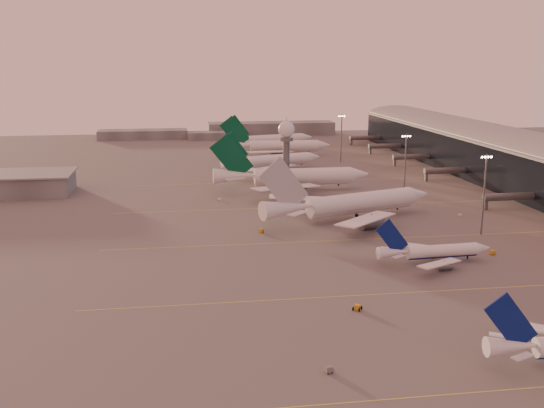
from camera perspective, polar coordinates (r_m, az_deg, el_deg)
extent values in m
plane|color=#545151|center=(138.53, 7.73, -9.65)|extent=(700.00, 700.00, 0.00)
cube|color=gold|center=(157.67, 17.32, -7.30)|extent=(180.00, 0.25, 0.02)
cube|color=gold|center=(197.05, 11.70, -2.96)|extent=(180.00, 0.25, 0.02)
cube|color=gold|center=(238.43, 8.02, -0.08)|extent=(180.00, 0.25, 0.02)
cube|color=gold|center=(285.69, 5.20, 2.13)|extent=(180.00, 0.25, 0.02)
cube|color=black|center=(277.61, 23.13, 2.72)|extent=(36.00, 360.00, 18.00)
cylinder|color=#53555A|center=(245.00, 20.74, 0.63)|extent=(22.00, 2.80, 2.80)
cube|color=#53555A|center=(240.77, 18.62, 0.03)|extent=(1.20, 1.20, 4.40)
cylinder|color=#53555A|center=(294.17, 15.49, 2.91)|extent=(22.00, 2.80, 2.80)
cube|color=#53555A|center=(290.66, 13.66, 2.44)|extent=(1.20, 1.20, 4.40)
cylinder|color=#53555A|center=(332.47, 12.59, 4.16)|extent=(22.00, 2.80, 2.80)
cube|color=#53555A|center=(329.37, 10.94, 3.75)|extent=(1.20, 1.20, 4.40)
cylinder|color=#53555A|center=(371.57, 10.28, 5.14)|extent=(22.00, 2.80, 2.80)
cube|color=#53555A|center=(368.80, 8.79, 4.78)|extent=(1.20, 1.20, 4.40)
cylinder|color=#53555A|center=(409.34, 8.49, 5.90)|extent=(22.00, 2.80, 2.80)
cube|color=#53555A|center=(406.83, 7.13, 5.57)|extent=(1.20, 1.20, 4.40)
cylinder|color=#53555A|center=(249.80, 1.28, 3.20)|extent=(2.60, 2.60, 22.00)
cylinder|color=#53555A|center=(248.15, 1.30, 5.82)|extent=(5.20, 5.20, 1.20)
sphere|color=silver|center=(247.71, 1.30, 6.71)|extent=(6.40, 6.40, 6.40)
cylinder|color=#53555A|center=(247.34, 1.30, 7.56)|extent=(0.16, 0.16, 2.00)
cylinder|color=#53555A|center=(204.07, 18.47, 0.79)|extent=(0.56, 0.56, 25.00)
cube|color=#53555A|center=(202.05, 18.71, 4.12)|extent=(3.60, 0.25, 0.25)
sphere|color=#FFEABF|center=(201.43, 18.32, 4.01)|extent=(0.56, 0.56, 0.56)
sphere|color=#FFEABF|center=(201.88, 18.57, 4.01)|extent=(0.56, 0.56, 0.56)
sphere|color=#FFEABF|center=(202.34, 18.83, 4.01)|extent=(0.56, 0.56, 0.56)
sphere|color=#FFEABF|center=(202.80, 19.08, 4.01)|extent=(0.56, 0.56, 0.56)
cylinder|color=#53555A|center=(251.64, 11.84, 3.34)|extent=(0.56, 0.56, 25.00)
cube|color=#53555A|center=(250.01, 11.97, 6.06)|extent=(3.60, 0.25, 0.25)
sphere|color=#FFEABF|center=(249.54, 11.64, 5.97)|extent=(0.56, 0.56, 0.56)
sphere|color=#FFEABF|center=(249.88, 11.86, 5.97)|extent=(0.56, 0.56, 0.56)
sphere|color=#FFEABF|center=(250.23, 12.07, 5.97)|extent=(0.56, 0.56, 0.56)
sphere|color=#FFEABF|center=(250.58, 12.29, 5.97)|extent=(0.56, 0.56, 0.56)
cylinder|color=#53555A|center=(336.11, 6.23, 5.86)|extent=(0.56, 0.56, 25.00)
cube|color=#53555A|center=(334.89, 6.28, 7.90)|extent=(3.60, 0.25, 0.25)
sphere|color=#FFEABF|center=(334.55, 6.03, 7.83)|extent=(0.56, 0.56, 0.56)
sphere|color=#FFEABF|center=(334.80, 6.19, 7.83)|extent=(0.56, 0.56, 0.56)
sphere|color=#FFEABF|center=(335.05, 6.36, 7.83)|extent=(0.56, 0.56, 0.56)
sphere|color=#FFEABF|center=(335.31, 6.53, 7.83)|extent=(0.56, 0.56, 0.56)
cube|color=#5A5C60|center=(446.09, -11.48, 6.15)|extent=(60.00, 18.00, 6.00)
cube|color=#5A5C60|center=(460.16, -0.09, 6.79)|extent=(90.00, 20.00, 9.00)
cube|color=#5A5C60|center=(436.44, -4.94, 6.15)|extent=(40.00, 15.00, 5.00)
cone|color=silver|center=(120.99, 20.63, -12.05)|extent=(9.26, 4.29, 3.66)
cube|color=silver|center=(133.03, 22.92, -10.47)|extent=(15.10, 11.32, 1.15)
cube|color=navy|center=(119.03, 20.60, -10.09)|extent=(10.05, 1.05, 10.91)
cube|color=silver|center=(117.59, 21.51, -12.82)|extent=(4.44, 3.00, 0.24)
cube|color=silver|center=(124.39, 19.83, -11.25)|extent=(4.38, 3.44, 0.24)
cylinder|color=silver|center=(175.05, 15.01, -4.21)|extent=(19.80, 4.42, 3.34)
cylinder|color=navy|center=(175.27, 14.99, -4.45)|extent=(19.36, 3.47, 2.41)
cone|color=silver|center=(180.52, 18.35, -3.92)|extent=(3.98, 3.55, 3.34)
cone|color=silver|center=(169.27, 10.78, -4.43)|extent=(8.41, 3.79, 3.34)
cube|color=silver|center=(166.12, 14.76, -5.33)|extent=(13.86, 10.17, 1.05)
cylinder|color=slate|center=(169.28, 15.17, -5.56)|extent=(3.92, 2.38, 2.17)
cube|color=slate|center=(169.00, 15.19, -5.25)|extent=(0.28, 0.23, 1.34)
cube|color=silver|center=(180.29, 12.46, -3.77)|extent=(14.28, 8.96, 1.05)
cylinder|color=slate|center=(180.01, 13.39, -4.36)|extent=(3.92, 2.38, 2.17)
cube|color=slate|center=(179.74, 13.40, -4.07)|extent=(0.28, 0.23, 1.34)
cube|color=navy|center=(167.95, 10.70, -3.09)|extent=(9.18, 0.81, 9.97)
cube|color=silver|center=(165.91, 11.28, -4.78)|extent=(4.02, 3.10, 0.22)
cube|color=silver|center=(172.61, 10.31, -4.04)|extent=(4.06, 2.79, 0.22)
cylinder|color=black|center=(179.12, 17.11, -4.73)|extent=(0.44, 0.44, 0.88)
cylinder|color=black|center=(176.67, 14.23, -4.77)|extent=(0.99, 0.49, 0.97)
cylinder|color=black|center=(173.37, 14.78, -5.14)|extent=(0.99, 0.49, 0.97)
cylinder|color=silver|center=(217.34, 7.99, -0.15)|extent=(40.55, 19.15, 6.36)
cylinder|color=silver|center=(217.66, 7.98, -0.52)|extent=(39.20, 17.20, 4.58)
cone|color=silver|center=(231.96, 12.90, 0.47)|extent=(9.50, 8.56, 6.36)
cone|color=silver|center=(202.19, 1.30, -0.77)|extent=(18.20, 11.52, 6.36)
cube|color=silver|center=(198.62, 8.45, -1.73)|extent=(24.90, 25.92, 1.89)
cylinder|color=slate|center=(205.21, 8.89, -2.01)|extent=(8.78, 6.45, 4.13)
cube|color=slate|center=(204.84, 8.91, -1.62)|extent=(0.37, 0.34, 2.54)
cube|color=silver|center=(226.09, 3.46, 0.17)|extent=(29.90, 11.32, 1.89)
cylinder|color=slate|center=(225.87, 5.04, -0.54)|extent=(8.78, 6.45, 4.13)
cube|color=slate|center=(225.54, 5.05, -0.18)|extent=(0.37, 0.34, 2.54)
cube|color=#A6A8AE|center=(200.16, 1.09, 1.29)|extent=(16.79, 6.03, 18.86)
cube|color=silver|center=(195.32, 2.32, -1.22)|extent=(7.66, 7.64, 0.26)
cube|color=silver|center=(208.75, 0.18, -0.29)|extent=(8.18, 3.91, 0.26)
cylinder|color=black|center=(227.32, 11.15, -0.70)|extent=(0.51, 0.51, 1.03)
cylinder|color=black|center=(218.19, 6.91, -1.10)|extent=(1.23, 0.85, 1.13)
cylinder|color=black|center=(214.59, 7.59, -1.36)|extent=(1.23, 0.85, 1.13)
cylinder|color=silver|center=(262.90, 2.78, 2.25)|extent=(40.16, 6.53, 6.48)
cylinder|color=silver|center=(263.17, 2.77, 1.94)|extent=(39.35, 4.72, 4.66)
cone|color=silver|center=(268.52, 7.80, 2.37)|extent=(7.78, 6.49, 6.48)
cone|color=silver|center=(258.80, -3.43, 2.25)|extent=(16.84, 6.50, 6.48)
cube|color=silver|center=(245.05, 1.27, 1.21)|extent=(28.92, 19.62, 1.92)
cylinder|color=slate|center=(250.29, 2.22, 0.83)|extent=(7.78, 4.22, 4.21)
cube|color=slate|center=(249.98, 2.22, 1.17)|extent=(0.34, 0.28, 2.59)
cube|color=silver|center=(277.80, 0.10, 2.60)|extent=(28.90, 19.68, 1.92)
cylinder|color=slate|center=(275.17, 1.23, 1.93)|extent=(7.78, 4.22, 4.21)
cube|color=slate|center=(274.89, 1.23, 2.24)|extent=(0.34, 0.28, 2.59)
cube|color=#034028|center=(257.43, -3.64, 3.94)|extent=(17.81, 0.42, 19.16)
cube|color=silver|center=(251.14, -3.34, 1.97)|extent=(8.26, 6.02, 0.28)
cube|color=silver|center=(266.36, -3.64, 2.59)|extent=(8.26, 6.03, 0.28)
cylinder|color=black|center=(267.00, 5.98, 1.48)|extent=(0.56, 0.56, 1.12)
cylinder|color=black|center=(265.42, 1.98, 1.48)|extent=(1.23, 0.56, 1.23)
cylinder|color=black|center=(260.68, 2.17, 1.27)|extent=(1.23, 0.56, 1.23)
cylinder|color=silver|center=(313.21, 0.65, 3.81)|extent=(32.86, 14.89, 5.29)
cylinder|color=silver|center=(313.40, 0.65, 3.60)|extent=(31.79, 13.28, 3.81)
cone|color=silver|center=(322.35, 3.76, 4.04)|extent=(7.64, 6.95, 5.29)
cone|color=silver|center=(303.52, -3.29, 3.63)|extent=(14.70, 9.17, 5.29)
cube|color=silver|center=(297.62, 0.44, 3.16)|extent=(20.62, 20.84, 1.57)
cylinder|color=slate|center=(302.64, 0.85, 2.90)|extent=(7.08, 5.18, 3.44)
cube|color=slate|center=(302.42, 0.85, 3.13)|extent=(0.33, 0.30, 2.12)
cube|color=silver|center=(322.23, -1.74, 3.89)|extent=(24.41, 9.77, 1.57)
cylinder|color=slate|center=(321.31, -0.85, 3.48)|extent=(7.08, 5.18, 3.44)
cube|color=slate|center=(321.11, -0.85, 3.70)|extent=(0.33, 0.30, 2.12)
cube|color=#034028|center=(302.32, -3.43, 4.80)|extent=(13.97, 4.67, 15.65)
cube|color=silver|center=(297.64, -2.86, 3.48)|extent=(6.24, 6.09, 0.23)
cube|color=silver|center=(309.21, -3.79, 3.82)|extent=(6.63, 3.29, 0.23)
cylinder|color=black|center=(319.44, 2.65, 3.38)|extent=(0.46, 0.46, 0.91)
cylinder|color=black|center=(314.35, 0.05, 3.25)|extent=(1.09, 0.74, 1.00)
cylinder|color=black|center=(310.80, 0.37, 3.14)|extent=(1.09, 0.74, 1.00)
cylinder|color=silver|center=(359.09, 1.06, 5.05)|extent=(38.01, 8.52, 6.08)
cylinder|color=silver|center=(359.28, 1.06, 4.84)|extent=(37.15, 6.78, 4.38)
cone|color=silver|center=(362.05, 4.62, 5.08)|extent=(7.68, 6.54, 6.08)
cone|color=silver|center=(357.29, -3.23, 5.12)|extent=(16.17, 7.10, 6.08)
cube|color=silver|center=(342.77, -0.22, 4.51)|extent=(27.55, 17.03, 1.80)
cylinder|color=slate|center=(347.22, 0.49, 4.20)|extent=(7.54, 4.42, 3.95)
cube|color=slate|center=(347.01, 0.49, 4.43)|extent=(0.33, 0.28, 2.43)
cube|color=silver|center=(374.09, -0.61, 5.20)|extent=(26.61, 19.79, 1.80)
cylinder|color=slate|center=(371.09, 0.15, 4.75)|extent=(7.54, 4.42, 3.95)
cube|color=slate|center=(370.89, 0.15, 4.97)|extent=(0.33, 0.28, 2.43)
cube|color=#034028|center=(356.38, -3.37, 6.27)|extent=(16.71, 1.46, 17.99)
cube|color=silver|center=(350.04, -3.24, 4.99)|extent=(7.79, 5.30, 0.26)
cube|color=silver|center=(364.50, -3.30, 5.29)|extent=(7.69, 5.99, 0.26)
cylinder|color=black|center=(361.34, 3.32, 4.48)|extent=(0.52, 0.52, 1.05)
cylinder|color=black|center=(361.59, 0.54, 4.51)|extent=(1.18, 0.60, 1.15)
cylinder|color=black|center=(357.05, 0.61, 4.41)|extent=(1.18, 0.60, 1.15)
cylinder|color=silver|center=(392.85, 0.39, 5.68)|extent=(35.31, 14.65, 5.65)
cylinder|color=silver|center=(393.01, 0.39, 5.50)|extent=(34.22, 12.93, 4.07)
cone|color=silver|center=(401.78, 3.12, 5.82)|extent=(8.03, 7.23, 5.65)
cone|color=silver|center=(383.36, -3.03, 5.59)|extent=(15.67, 9.31, 5.65)
cube|color=silver|center=(376.14, 0.10, 5.21)|extent=(22.59, 21.72, 1.67)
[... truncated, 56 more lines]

